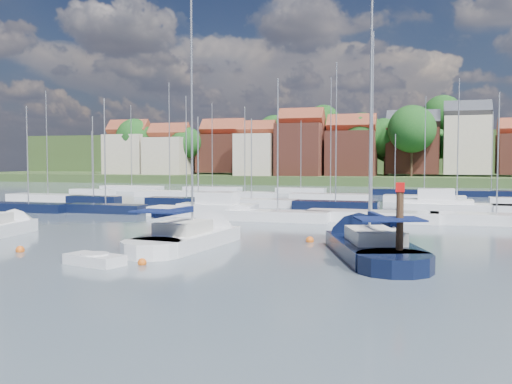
% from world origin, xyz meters
% --- Properties ---
extents(ground, '(260.00, 260.00, 0.00)m').
position_xyz_m(ground, '(0.00, 40.00, 0.00)').
color(ground, '#4C5B68').
rests_on(ground, ground).
extents(sailboat_left, '(4.11, 10.56, 14.04)m').
position_xyz_m(sailboat_left, '(-15.48, 4.89, 0.36)').
color(sailboat_left, white).
rests_on(sailboat_left, ground).
extents(sailboat_centre, '(4.46, 12.59, 16.71)m').
position_xyz_m(sailboat_centre, '(-0.62, 4.89, 0.35)').
color(sailboat_centre, white).
rests_on(sailboat_centre, ground).
extents(sailboat_navy, '(7.85, 14.00, 18.70)m').
position_xyz_m(sailboat_navy, '(9.41, 4.76, 0.35)').
color(sailboat_navy, black).
rests_on(sailboat_navy, ground).
extents(tender, '(3.27, 2.10, 0.65)m').
position_xyz_m(tender, '(-2.72, -3.52, 0.25)').
color(tender, white).
rests_on(tender, ground).
extents(timber_piling, '(0.40, 0.40, 6.32)m').
position_xyz_m(timber_piling, '(11.60, 0.14, 1.04)').
color(timber_piling, '#4C331E').
rests_on(timber_piling, ground).
extents(buoy_c, '(0.49, 0.49, 0.49)m').
position_xyz_m(buoy_c, '(-8.89, -1.37, 0.00)').
color(buoy_c, '#D85914').
rests_on(buoy_c, ground).
extents(buoy_d, '(0.45, 0.45, 0.45)m').
position_xyz_m(buoy_d, '(-0.49, -2.84, 0.00)').
color(buoy_d, '#D85914').
rests_on(buoy_d, ground).
extents(buoy_e, '(0.51, 0.51, 0.51)m').
position_xyz_m(buoy_e, '(5.79, 7.17, 0.00)').
color(buoy_e, '#D85914').
rests_on(buoy_e, ground).
extents(buoy_f, '(0.43, 0.43, 0.43)m').
position_xyz_m(buoy_f, '(11.01, -1.66, 0.00)').
color(buoy_f, beige).
rests_on(buoy_f, ground).
extents(marina_field, '(79.62, 41.41, 15.93)m').
position_xyz_m(marina_field, '(1.91, 35.15, 0.43)').
color(marina_field, white).
rests_on(marina_field, ground).
extents(far_shore_town, '(212.46, 90.00, 22.27)m').
position_xyz_m(far_shore_town, '(2.23, 132.67, 4.61)').
color(far_shore_town, '#385329').
rests_on(far_shore_town, ground).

